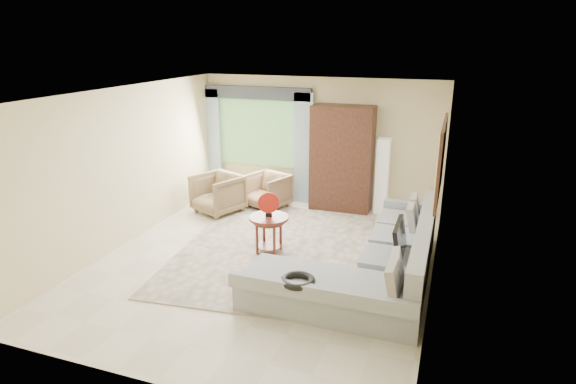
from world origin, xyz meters
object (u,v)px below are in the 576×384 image
at_px(sectional_sofa, 378,266).
at_px(armoire, 342,159).
at_px(armchair_left, 218,194).
at_px(potted_plant, 225,185).
at_px(armchair_right, 267,191).
at_px(tv_screen, 400,240).
at_px(floor_lamp, 382,176).
at_px(coffee_table, 269,234).

height_order(sectional_sofa, armoire, armoire).
xyz_separation_m(armchair_left, potted_plant, (-0.25, 0.84, -0.09)).
height_order(armchair_right, potted_plant, armchair_right).
xyz_separation_m(tv_screen, potted_plant, (-4.01, 2.72, -0.42)).
bearing_deg(armchair_left, potted_plant, 130.34).
bearing_deg(tv_screen, armoire, 117.46).
relative_size(tv_screen, floor_lamp, 0.49).
xyz_separation_m(armchair_left, floor_lamp, (3.06, 1.06, 0.36)).
distance_m(coffee_table, floor_lamp, 2.90).
relative_size(armchair_right, potted_plant, 1.29).
height_order(tv_screen, potted_plant, tv_screen).
bearing_deg(potted_plant, tv_screen, -34.18).
bearing_deg(armoire, floor_lamp, 4.29).
bearing_deg(armchair_right, coffee_table, -46.56).
bearing_deg(potted_plant, armchair_left, -73.28).
height_order(tv_screen, armchair_right, tv_screen).
height_order(coffee_table, potted_plant, coffee_table).
distance_m(potted_plant, armoire, 2.63).
height_order(tv_screen, coffee_table, tv_screen).
bearing_deg(tv_screen, potted_plant, 145.82).
bearing_deg(armchair_left, coffee_table, -17.37).
bearing_deg(coffee_table, armchair_left, 139.01).
bearing_deg(floor_lamp, tv_screen, -76.64).
distance_m(sectional_sofa, floor_lamp, 3.03).
distance_m(sectional_sofa, armchair_left, 3.98).
relative_size(sectional_sofa, armchair_right, 4.48).
bearing_deg(floor_lamp, armchair_right, -168.33).
height_order(coffee_table, armoire, armoire).
bearing_deg(sectional_sofa, coffee_table, 166.04).
height_order(coffee_table, armchair_right, armchair_right).
xyz_separation_m(sectional_sofa, potted_plant, (-3.74, 2.73, 0.02)).
distance_m(potted_plant, floor_lamp, 3.35).
bearing_deg(armchair_right, floor_lamp, 32.65).
distance_m(sectional_sofa, tv_screen, 0.51).
height_order(armchair_right, armoire, armoire).
distance_m(coffee_table, armoire, 2.62).
relative_size(potted_plant, armoire, 0.28).
bearing_deg(potted_plant, armchair_right, -12.66).
distance_m(coffee_table, potted_plant, 2.97).
height_order(armoire, floor_lamp, armoire).
bearing_deg(coffee_table, armchair_right, 112.45).
height_order(coffee_table, armchair_left, armchair_left).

